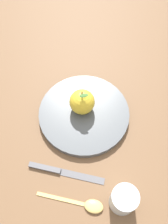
% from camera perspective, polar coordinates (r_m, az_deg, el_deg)
% --- Properties ---
extents(ground_plane, '(2.40, 2.40, 0.00)m').
position_cam_1_polar(ground_plane, '(0.73, -1.34, -3.92)').
color(ground_plane, brown).
extents(dinner_plate, '(0.27, 0.27, 0.02)m').
position_cam_1_polar(dinner_plate, '(0.75, -0.00, -0.32)').
color(dinner_plate, '#4C5156').
rests_on(dinner_plate, ground_plane).
extents(apple, '(0.07, 0.07, 0.09)m').
position_cam_1_polar(apple, '(0.71, -0.43, 2.34)').
color(apple, gold).
rests_on(apple, dinner_plate).
extents(cup, '(0.07, 0.07, 0.08)m').
position_cam_1_polar(cup, '(0.64, 9.35, -19.02)').
color(cup, silver).
rests_on(cup, ground_plane).
extents(knife, '(0.15, 0.17, 0.01)m').
position_cam_1_polar(knife, '(0.69, -5.71, -13.35)').
color(knife, '#59595E').
rests_on(knife, ground_plane).
extents(spoon, '(0.13, 0.14, 0.01)m').
position_cam_1_polar(spoon, '(0.67, 0.50, -20.48)').
color(spoon, '#D8B766').
rests_on(spoon, ground_plane).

